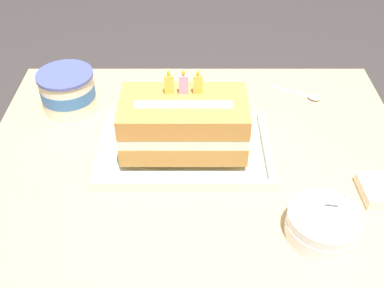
{
  "coord_description": "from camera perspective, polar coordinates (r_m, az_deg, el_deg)",
  "views": [
    {
      "loc": [
        -0.01,
        -0.76,
        1.36
      ],
      "look_at": [
        -0.01,
        0.01,
        0.71
      ],
      "focal_mm": 42.94,
      "sensor_mm": 36.0,
      "label": 1
    }
  ],
  "objects": [
    {
      "name": "dining_table",
      "position": [
        1.09,
        0.78,
        -5.83
      ],
      "size": [
        0.95,
        0.75,
        0.68
      ],
      "color": "tan",
      "rests_on": "ground_plane"
    },
    {
      "name": "bowl_stack",
      "position": [
        0.88,
        16.07,
        -9.53
      ],
      "size": [
        0.14,
        0.14,
        0.1
      ],
      "color": "white",
      "rests_on": "dining_table"
    },
    {
      "name": "napkin_pile",
      "position": [
        1.0,
        22.71,
        -5.37
      ],
      "size": [
        0.09,
        0.09,
        0.02
      ],
      "color": "silver",
      "rests_on": "dining_table"
    },
    {
      "name": "foil_tray",
      "position": [
        1.02,
        -0.83,
        -0.74
      ],
      "size": [
        0.37,
        0.25,
        0.02
      ],
      "color": "silver",
      "rests_on": "dining_table"
    },
    {
      "name": "ice_cream_tub",
      "position": [
        1.17,
        -15.02,
        6.43
      ],
      "size": [
        0.14,
        0.14,
        0.1
      ],
      "color": "silver",
      "rests_on": "dining_table"
    },
    {
      "name": "serving_spoon_near_tray",
      "position": [
        1.23,
        14.29,
        5.8
      ],
      "size": [
        0.13,
        0.09,
        0.01
      ],
      "color": "silver",
      "rests_on": "dining_table"
    },
    {
      "name": "birthday_cake",
      "position": [
        0.98,
        -0.87,
        2.59
      ],
      "size": [
        0.27,
        0.15,
        0.17
      ],
      "color": "#C1843F",
      "rests_on": "foil_tray"
    }
  ]
}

